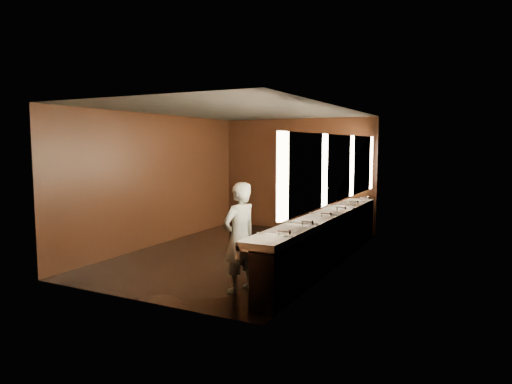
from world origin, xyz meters
TOP-DOWN VIEW (x-y plane):
  - floor at (0.00, 0.00)m, footprint 6.00×6.00m
  - ceiling at (0.00, 0.00)m, footprint 4.00×6.00m
  - wall_back at (0.00, 3.00)m, footprint 4.00×0.02m
  - wall_front at (0.00, -3.00)m, footprint 4.00×0.02m
  - wall_left at (-2.00, 0.00)m, footprint 0.02×6.00m
  - wall_right at (2.00, 0.00)m, footprint 0.02×6.00m
  - sink_counter at (1.79, 0.00)m, footprint 0.55×5.40m
  - mirror_band at (1.98, -0.00)m, footprint 0.06×5.03m
  - person at (1.12, -2.00)m, footprint 0.55×0.68m
  - trash_bin at (1.58, -2.00)m, footprint 0.49×0.49m

SIDE VIEW (x-z plane):
  - floor at x=0.00m, z-range 0.00..0.00m
  - trash_bin at x=1.58m, z-range 0.00..0.61m
  - sink_counter at x=1.79m, z-range -0.01..1.00m
  - person at x=1.12m, z-range 0.00..1.62m
  - wall_back at x=0.00m, z-range 0.00..2.80m
  - wall_front at x=0.00m, z-range 0.00..2.80m
  - wall_left at x=-2.00m, z-range 0.00..2.80m
  - wall_right at x=2.00m, z-range 0.00..2.80m
  - mirror_band at x=1.98m, z-range 1.17..2.32m
  - ceiling at x=0.00m, z-range 2.79..2.81m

